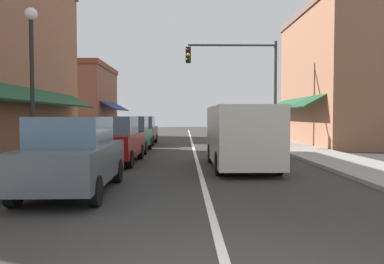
{
  "coord_description": "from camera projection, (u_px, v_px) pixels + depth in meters",
  "views": [
    {
      "loc": [
        -0.49,
        -3.3,
        1.79
      ],
      "look_at": [
        -0.18,
        12.35,
        1.12
      ],
      "focal_mm": 35.13,
      "sensor_mm": 36.0,
      "label": 1
    }
  ],
  "objects": [
    {
      "name": "ground_plane",
      "position": [
        193.0,
        147.0,
        21.37
      ],
      "size": [
        80.0,
        80.0,
        0.0
      ],
      "primitive_type": "plane",
      "color": "#33302D"
    },
    {
      "name": "sidewalk_left",
      "position": [
        96.0,
        146.0,
        21.26
      ],
      "size": [
        2.6,
        56.0,
        0.12
      ],
      "primitive_type": "cube",
      "color": "gray",
      "rests_on": "ground"
    },
    {
      "name": "sidewalk_right",
      "position": [
        289.0,
        146.0,
        21.47
      ],
      "size": [
        2.6,
        56.0,
        0.12
      ],
      "primitive_type": "cube",
      "color": "gray",
      "rests_on": "ground"
    },
    {
      "name": "lane_center_stripe",
      "position": [
        193.0,
        147.0,
        21.37
      ],
      "size": [
        0.14,
        52.0,
        0.01
      ],
      "primitive_type": "cube",
      "color": "silver",
      "rests_on": "ground"
    },
    {
      "name": "storefront_right_block",
      "position": [
        334.0,
        77.0,
        23.36
      ],
      "size": [
        5.33,
        10.2,
        8.44
      ],
      "color": "#8E5B42",
      "rests_on": "ground"
    },
    {
      "name": "storefront_far_left",
      "position": [
        79.0,
        102.0,
        31.05
      ],
      "size": [
        6.17,
        8.2,
        5.96
      ],
      "color": "brown",
      "rests_on": "ground"
    },
    {
      "name": "parked_car_nearest_left",
      "position": [
        73.0,
        155.0,
        8.66
      ],
      "size": [
        1.83,
        4.13,
        1.77
      ],
      "rotation": [
        0.0,
        0.0,
        0.02
      ],
      "color": "#4C5156",
      "rests_on": "ground"
    },
    {
      "name": "parked_car_second_left",
      "position": [
        115.0,
        140.0,
        14.12
      ],
      "size": [
        1.85,
        4.13,
        1.77
      ],
      "rotation": [
        0.0,
        0.0,
        -0.02
      ],
      "color": "maroon",
      "rests_on": "ground"
    },
    {
      "name": "parked_car_third_left",
      "position": [
        131.0,
        134.0,
        18.59
      ],
      "size": [
        1.79,
        4.1,
        1.77
      ],
      "rotation": [
        0.0,
        0.0,
        0.0
      ],
      "color": "#0F4C33",
      "rests_on": "ground"
    },
    {
      "name": "parked_car_far_left",
      "position": [
        142.0,
        130.0,
        23.63
      ],
      "size": [
        1.79,
        4.1,
        1.77
      ],
      "rotation": [
        0.0,
        0.0,
        0.0
      ],
      "color": "black",
      "rests_on": "ground"
    },
    {
      "name": "van_in_lane",
      "position": [
        241.0,
        135.0,
        12.85
      ],
      "size": [
        2.03,
        5.19,
        2.12
      ],
      "rotation": [
        0.0,
        0.0,
        0.01
      ],
      "color": "beige",
      "rests_on": "ground"
    },
    {
      "name": "traffic_signal_mast_arm",
      "position": [
        245.0,
        75.0,
        21.73
      ],
      "size": [
        5.32,
        0.5,
        6.13
      ],
      "color": "#333333",
      "rests_on": "ground"
    },
    {
      "name": "street_lamp_left_near",
      "position": [
        32.0,
        64.0,
        10.67
      ],
      "size": [
        0.36,
        0.36,
        4.86
      ],
      "color": "black",
      "rests_on": "ground"
    }
  ]
}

